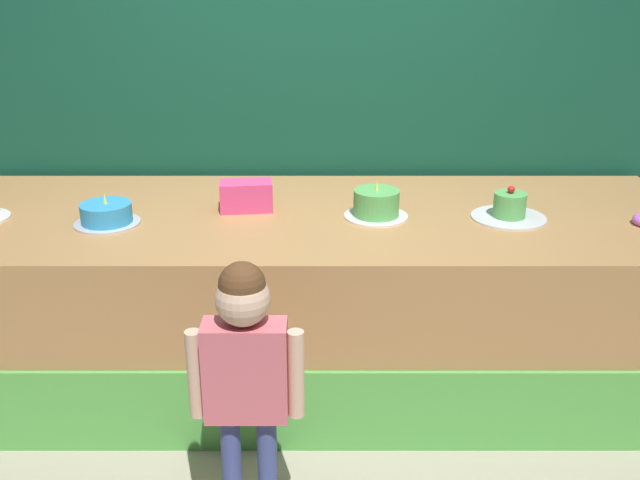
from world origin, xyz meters
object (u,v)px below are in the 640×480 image
at_px(cake_center_right, 378,205).
at_px(pink_box, 248,196).
at_px(child_figure, 247,362).
at_px(cake_center_left, 108,214).
at_px(cake_far_right, 511,209).

bearing_deg(cake_center_right, pink_box, 170.33).
xyz_separation_m(child_figure, cake_center_left, (-0.73, 0.94, 0.23)).
relative_size(child_figure, cake_center_left, 3.58).
distance_m(child_figure, cake_far_right, 1.56).
relative_size(pink_box, cake_center_right, 0.83).
bearing_deg(cake_far_right, cake_center_right, 178.15).
bearing_deg(cake_center_right, cake_far_right, -1.85).
xyz_separation_m(pink_box, cake_center_right, (0.63, -0.11, -0.01)).
xyz_separation_m(child_figure, cake_center_right, (0.53, 1.04, 0.25)).
relative_size(child_figure, cake_center_right, 3.56).
xyz_separation_m(child_figure, cake_far_right, (1.17, 1.02, 0.23)).
xyz_separation_m(pink_box, cake_far_right, (1.26, -0.13, -0.02)).
height_order(pink_box, cake_far_right, cake_far_right).
xyz_separation_m(cake_center_left, cake_center_right, (1.26, 0.10, 0.02)).
distance_m(child_figure, pink_box, 1.18).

